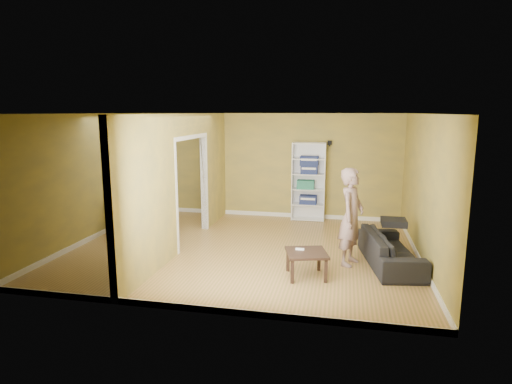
% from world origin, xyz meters
% --- Properties ---
extents(room_shell, '(6.50, 6.50, 6.50)m').
position_xyz_m(room_shell, '(0.00, 0.00, 1.30)').
color(room_shell, '#AE7E49').
rests_on(room_shell, ground).
extents(partition, '(0.22, 5.50, 2.60)m').
position_xyz_m(partition, '(-1.20, 0.00, 1.30)').
color(partition, gold).
rests_on(partition, ground).
extents(wall_speaker, '(0.10, 0.10, 0.10)m').
position_xyz_m(wall_speaker, '(1.50, 2.69, 1.90)').
color(wall_speaker, black).
rests_on(wall_speaker, room_shell).
extents(sofa, '(2.03, 1.12, 0.73)m').
position_xyz_m(sofa, '(2.70, -0.34, 0.37)').
color(sofa, '#232326').
rests_on(sofa, ground).
extents(person, '(0.87, 0.77, 1.99)m').
position_xyz_m(person, '(2.01, -0.44, 1.00)').
color(person, slate).
rests_on(person, ground).
extents(bookshelf, '(0.80, 0.35, 1.91)m').
position_xyz_m(bookshelf, '(1.02, 2.60, 0.95)').
color(bookshelf, white).
rests_on(bookshelf, ground).
extents(paper_box_navy_a, '(0.41, 0.27, 0.21)m').
position_xyz_m(paper_box_navy_a, '(1.03, 2.56, 0.51)').
color(paper_box_navy_a, '#10204B').
rests_on(paper_box_navy_a, bookshelf).
extents(paper_box_teal, '(0.41, 0.27, 0.21)m').
position_xyz_m(paper_box_teal, '(0.95, 2.56, 0.88)').
color(paper_box_teal, '#1E6868').
rests_on(paper_box_teal, bookshelf).
extents(paper_box_navy_b, '(0.40, 0.26, 0.21)m').
position_xyz_m(paper_box_navy_b, '(1.03, 2.56, 1.25)').
color(paper_box_navy_b, navy).
rests_on(paper_box_navy_b, bookshelf).
extents(paper_box_navy_c, '(0.44, 0.28, 0.22)m').
position_xyz_m(paper_box_navy_c, '(1.03, 2.56, 1.49)').
color(paper_box_navy_c, '#121B48').
rests_on(paper_box_navy_c, bookshelf).
extents(coffee_table, '(0.63, 0.63, 0.42)m').
position_xyz_m(coffee_table, '(1.32, -1.19, 0.36)').
color(coffee_table, black).
rests_on(coffee_table, ground).
extents(game_controller, '(0.14, 0.04, 0.03)m').
position_xyz_m(game_controller, '(1.20, -1.12, 0.43)').
color(game_controller, white).
rests_on(game_controller, coffee_table).
extents(dining_table, '(1.22, 0.82, 0.76)m').
position_xyz_m(dining_table, '(-2.61, 0.88, 0.69)').
color(dining_table, '#D3C48A').
rests_on(dining_table, ground).
extents(chair_left, '(0.57, 0.57, 1.05)m').
position_xyz_m(chair_left, '(-3.31, 0.85, 0.53)').
color(chair_left, '#D3B988').
rests_on(chair_left, ground).
extents(chair_near, '(0.52, 0.52, 1.00)m').
position_xyz_m(chair_near, '(-2.52, 0.21, 0.50)').
color(chair_near, '#DABB7E').
rests_on(chair_near, ground).
extents(chair_far, '(0.52, 0.52, 0.90)m').
position_xyz_m(chair_far, '(-2.61, 1.45, 0.45)').
color(chair_far, tan).
rests_on(chair_far, ground).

